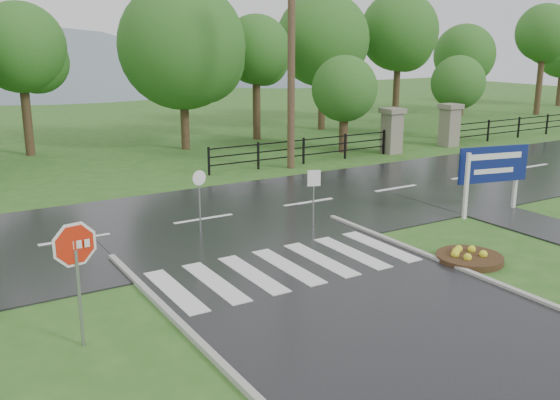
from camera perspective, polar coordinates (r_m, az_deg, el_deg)
ground at (r=12.12m, az=13.67°, el=-13.33°), size 120.00×120.00×0.00m
main_road at (r=19.88m, az=-6.99°, el=-1.85°), size 90.00×8.00×0.04m
walkway at (r=20.66m, az=22.69°, el=-2.27°), size 2.20×11.00×0.04m
crosswalk at (r=15.66m, az=0.68°, el=-6.09°), size 6.50×2.80×0.02m
pillar_west at (r=31.62m, az=10.19°, el=6.34°), size 1.00×1.00×2.24m
pillar_east at (r=34.38m, az=15.24°, el=6.71°), size 1.00×1.00×2.24m
fence_west at (r=28.52m, az=2.17°, el=4.76°), size 9.58×0.08×1.20m
hills at (r=76.27m, az=-21.61°, el=-2.54°), size 102.00×48.00×48.00m
treeline at (r=33.10m, az=-15.56°, el=4.34°), size 83.20×5.20×10.00m
stop_sign at (r=11.89m, az=-18.17°, el=-4.82°), size 1.12×0.22×2.56m
estate_billboard at (r=21.23m, az=18.91°, el=2.81°), size 2.52×0.63×2.24m
flower_bed at (r=16.84m, az=16.93°, el=-5.00°), size 1.70×1.70×0.34m
reg_sign_small at (r=18.64m, az=3.11°, el=1.26°), size 0.38×0.15×1.79m
reg_sign_round at (r=18.23m, az=-7.37°, el=0.65°), size 0.44×0.09×1.90m
utility_pole_east at (r=27.14m, az=1.04°, el=13.23°), size 1.73×0.36×9.73m
entrance_tree_left at (r=31.38m, az=5.92°, el=10.05°), size 3.26×3.26×4.80m
entrance_tree_right at (r=36.69m, az=15.97°, el=10.22°), size 2.99×2.99×4.68m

